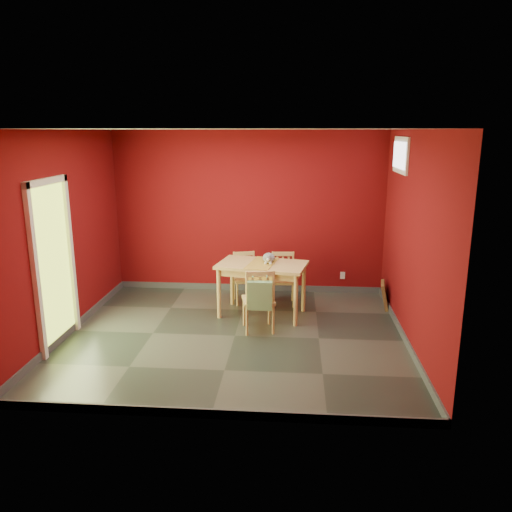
# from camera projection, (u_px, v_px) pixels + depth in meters

# --- Properties ---
(ground) EXTENTS (4.50, 4.50, 0.00)m
(ground) POSITION_uv_depth(u_px,v_px,m) (235.00, 336.00, 6.71)
(ground) COLOR #2D342D
(ground) RESTS_ON ground
(room_shell) EXTENTS (4.50, 4.50, 4.50)m
(room_shell) POSITION_uv_depth(u_px,v_px,m) (235.00, 332.00, 6.70)
(room_shell) COLOR #610A0C
(room_shell) RESTS_ON ground
(doorway) EXTENTS (0.06, 1.01, 2.13)m
(doorway) POSITION_uv_depth(u_px,v_px,m) (53.00, 259.00, 6.22)
(doorway) COLOR #B7D838
(doorway) RESTS_ON ground
(window) EXTENTS (0.05, 0.90, 0.50)m
(window) POSITION_uv_depth(u_px,v_px,m) (401.00, 155.00, 6.93)
(window) COLOR white
(window) RESTS_ON room_shell
(outlet_plate) EXTENTS (0.08, 0.02, 0.12)m
(outlet_plate) POSITION_uv_depth(u_px,v_px,m) (343.00, 275.00, 8.44)
(outlet_plate) COLOR silver
(outlet_plate) RESTS_ON room_shell
(dining_table) EXTENTS (1.39, 0.97, 0.79)m
(dining_table) POSITION_uv_depth(u_px,v_px,m) (262.00, 270.00, 7.32)
(dining_table) COLOR tan
(dining_table) RESTS_ON ground
(table_runner) EXTENTS (0.49, 0.80, 0.37)m
(table_runner) POSITION_uv_depth(u_px,v_px,m) (262.00, 269.00, 7.20)
(table_runner) COLOR #B6892E
(table_runner) RESTS_ON dining_table
(chair_far_left) EXTENTS (0.46, 0.46, 0.80)m
(chair_far_left) POSITION_uv_depth(u_px,v_px,m) (245.00, 277.00, 7.97)
(chair_far_left) COLOR tan
(chair_far_left) RESTS_ON ground
(chair_far_right) EXTENTS (0.41, 0.41, 0.82)m
(chair_far_right) POSITION_uv_depth(u_px,v_px,m) (283.00, 278.00, 7.87)
(chair_far_right) COLOR tan
(chair_far_right) RESTS_ON ground
(chair_near) EXTENTS (0.50, 0.50, 0.89)m
(chair_near) POSITION_uv_depth(u_px,v_px,m) (259.00, 299.00, 6.77)
(chair_near) COLOR tan
(chair_near) RESTS_ON ground
(tote_bag) EXTENTS (0.32, 0.19, 0.45)m
(tote_bag) POSITION_uv_depth(u_px,v_px,m) (260.00, 295.00, 6.53)
(tote_bag) COLOR #6F9A65
(tote_bag) RESTS_ON chair_near
(cat) EXTENTS (0.21, 0.38, 0.19)m
(cat) POSITION_uv_depth(u_px,v_px,m) (269.00, 256.00, 7.35)
(cat) COLOR slate
(cat) RESTS_ON table_runner
(picture_frame) EXTENTS (0.20, 0.42, 0.41)m
(picture_frame) POSITION_uv_depth(u_px,v_px,m) (385.00, 295.00, 7.74)
(picture_frame) COLOR brown
(picture_frame) RESTS_ON ground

